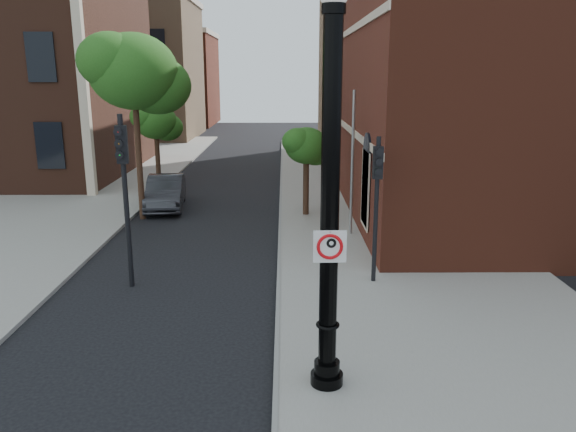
{
  "coord_description": "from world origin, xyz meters",
  "views": [
    {
      "loc": [
        2.21,
        -9.46,
        5.75
      ],
      "look_at": [
        2.29,
        2.0,
        2.85
      ],
      "focal_mm": 35.0,
      "sensor_mm": 36.0,
      "label": 1
    }
  ],
  "objects_px": {
    "parked_car": "(166,192)",
    "traffic_signal_left": "(124,173)",
    "lamppost": "(330,217)",
    "no_parking_sign": "(330,246)",
    "traffic_signal_right": "(377,187)"
  },
  "relations": [
    {
      "from": "parked_car",
      "to": "traffic_signal_left",
      "type": "height_order",
      "value": "traffic_signal_left"
    },
    {
      "from": "lamppost",
      "to": "no_parking_sign",
      "type": "distance_m",
      "value": 0.51
    },
    {
      "from": "no_parking_sign",
      "to": "traffic_signal_left",
      "type": "distance_m",
      "value": 7.47
    },
    {
      "from": "no_parking_sign",
      "to": "lamppost",
      "type": "bearing_deg",
      "value": 88.25
    },
    {
      "from": "no_parking_sign",
      "to": "traffic_signal_left",
      "type": "height_order",
      "value": "traffic_signal_left"
    },
    {
      "from": "no_parking_sign",
      "to": "traffic_signal_right",
      "type": "relative_size",
      "value": 0.14
    },
    {
      "from": "lamppost",
      "to": "traffic_signal_left",
      "type": "bearing_deg",
      "value": 133.59
    },
    {
      "from": "lamppost",
      "to": "parked_car",
      "type": "relative_size",
      "value": 1.67
    },
    {
      "from": "traffic_signal_right",
      "to": "no_parking_sign",
      "type": "bearing_deg",
      "value": -106.44
    },
    {
      "from": "lamppost",
      "to": "no_parking_sign",
      "type": "height_order",
      "value": "lamppost"
    },
    {
      "from": "traffic_signal_right",
      "to": "traffic_signal_left",
      "type": "bearing_deg",
      "value": -178.79
    },
    {
      "from": "traffic_signal_left",
      "to": "traffic_signal_right",
      "type": "relative_size",
      "value": 1.14
    },
    {
      "from": "no_parking_sign",
      "to": "traffic_signal_left",
      "type": "xyz_separation_m",
      "value": [
        -5.05,
        5.49,
        0.34
      ]
    },
    {
      "from": "parked_car",
      "to": "no_parking_sign",
      "type": "bearing_deg",
      "value": -74.74
    },
    {
      "from": "lamppost",
      "to": "parked_car",
      "type": "bearing_deg",
      "value": 112.12
    }
  ]
}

